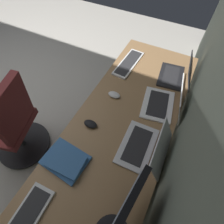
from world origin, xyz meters
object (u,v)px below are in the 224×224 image
laptop_leftmost (178,74)px  mouse_spare (114,95)px  laptop_center (166,103)px  laptop_left (147,147)px  keyboard_spare (129,63)px  book_stack_near (65,161)px  mouse_main (90,124)px  office_chair (13,127)px  drawer_pedestal (116,159)px

laptop_leftmost → mouse_spare: (0.45, -0.41, -0.03)m
laptop_leftmost → laptop_center: (0.36, -0.00, 0.01)m
laptop_leftmost → laptop_left: (0.77, -0.01, -0.00)m
keyboard_spare → book_stack_near: 1.07m
keyboard_spare → laptop_leftmost: bearing=92.7°
laptop_leftmost → laptop_left: size_ratio=0.96×
laptop_center → mouse_spare: size_ratio=3.55×
laptop_left → mouse_main: laptop_left is taller
laptop_leftmost → office_chair: (0.98, -1.18, -0.32)m
keyboard_spare → mouse_main: (0.75, 0.02, 0.01)m
laptop_left → laptop_center: bearing=178.5°
laptop_leftmost → mouse_spare: bearing=-42.6°
drawer_pedestal → laptop_left: (-0.03, 0.20, 0.43)m
laptop_center → office_chair: office_chair is taller
book_stack_near → laptop_center: bearing=148.4°
keyboard_spare → book_stack_near: bearing=1.0°
laptop_left → office_chair: 1.23m
laptop_center → mouse_spare: laptop_center is taller
laptop_center → keyboard_spare: 0.58m
mouse_main → office_chair: size_ratio=0.11×
drawer_pedestal → mouse_spare: (-0.35, -0.20, 0.40)m
laptop_center → keyboard_spare: laptop_center is taller
office_chair → mouse_main: bearing=105.8°
book_stack_near → office_chair: size_ratio=0.30×
laptop_center → book_stack_near: size_ratio=1.25×
drawer_pedestal → book_stack_near: book_stack_near is taller
laptop_left → keyboard_spare: 0.88m
mouse_main → book_stack_near: size_ratio=0.35×
keyboard_spare → mouse_main: size_ratio=4.11×
laptop_left → mouse_spare: 0.52m
mouse_main → office_chair: office_chair is taller
keyboard_spare → office_chair: 1.23m
book_stack_near → mouse_main: bearing=179.5°
office_chair → keyboard_spare: bearing=143.4°
laptop_left → mouse_main: size_ratio=3.45×
drawer_pedestal → laptop_left: size_ratio=1.94×
laptop_leftmost → keyboard_spare: laptop_leftmost is taller
keyboard_spare → mouse_main: bearing=1.6°
drawer_pedestal → mouse_spare: size_ratio=6.68×
office_chair → drawer_pedestal: bearing=100.7°
drawer_pedestal → laptop_leftmost: 0.93m
drawer_pedestal → office_chair: bearing=-79.3°
laptop_center → mouse_main: laptop_center is taller
drawer_pedestal → laptop_center: bearing=154.3°
mouse_spare → drawer_pedestal: bearing=29.9°
laptop_leftmost → mouse_main: bearing=-29.9°
drawer_pedestal → laptop_leftmost: (-0.80, 0.21, 0.43)m
laptop_left → mouse_main: (0.00, -0.43, -0.03)m
laptop_center → mouse_spare: 0.42m
laptop_leftmost → keyboard_spare: 0.47m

